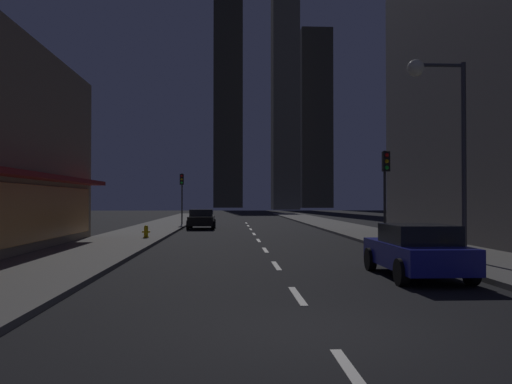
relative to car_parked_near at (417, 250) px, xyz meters
name	(u,v)px	position (x,y,z in m)	size (l,w,h in m)	color
ground_plane	(249,228)	(-3.60, 26.27, -0.79)	(78.00, 136.00, 0.10)	black
sidewalk_right	(338,226)	(3.40, 26.27, -0.67)	(4.00, 76.00, 0.15)	#605E59
sidewalk_left	(159,227)	(-10.60, 26.27, -0.67)	(4.00, 76.00, 0.15)	#605E59
lane_marking_center	(259,241)	(-3.60, 13.07, -0.73)	(0.16, 43.80, 0.01)	silver
skyscraper_distant_tall	(228,101)	(-5.76, 138.34, 30.97)	(8.53, 5.97, 63.43)	#2E2C23
skyscraper_distant_mid	(285,70)	(7.67, 105.48, 31.95)	(6.09, 7.48, 65.38)	#605B48
skyscraper_distant_short	(315,119)	(19.74, 135.50, 25.12)	(8.99, 8.87, 51.72)	#312E24
car_parked_near	(417,250)	(0.00, 0.00, 0.00)	(1.98, 4.24, 1.45)	navy
car_parked_far	(202,219)	(-7.20, 24.36, 0.00)	(1.98, 4.24, 1.45)	black
fire_hydrant_far_left	(146,232)	(-9.50, 13.51, -0.29)	(0.42, 0.30, 0.65)	gold
traffic_light_near_right	(386,176)	(1.90, 8.99, 2.45)	(0.32, 0.48, 4.20)	#2D2D2D
traffic_light_far_left	(182,187)	(-9.10, 29.13, 2.45)	(0.32, 0.48, 4.20)	#2D2D2D
street_lamp_right	(439,110)	(1.78, 2.72, 4.33)	(1.96, 0.56, 6.58)	#38383D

